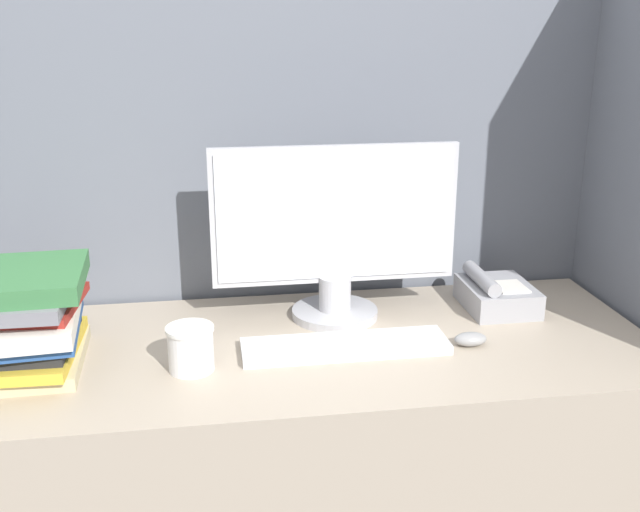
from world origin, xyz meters
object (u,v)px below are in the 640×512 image
at_px(coffee_cup, 191,348).
at_px(monitor, 335,237).
at_px(mouse, 470,339).
at_px(book_stack, 29,320).
at_px(keyboard, 345,346).
at_px(desk_telephone, 496,294).

bearing_deg(coffee_cup, monitor, 34.77).
distance_m(mouse, book_stack, 0.95).
distance_m(monitor, coffee_cup, 0.45).
bearing_deg(mouse, coffee_cup, -177.78).
xyz_separation_m(monitor, keyboard, (-0.01, -0.20, -0.19)).
height_order(monitor, mouse, monitor).
distance_m(coffee_cup, book_stack, 0.34).
distance_m(coffee_cup, desk_telephone, 0.79).
relative_size(keyboard, desk_telephone, 2.28).
relative_size(monitor, book_stack, 1.86).
height_order(coffee_cup, desk_telephone, desk_telephone).
bearing_deg(keyboard, monitor, 86.84).
distance_m(keyboard, mouse, 0.28).
bearing_deg(keyboard, book_stack, 178.14).
distance_m(monitor, keyboard, 0.28).
bearing_deg(keyboard, coffee_cup, -172.83).
xyz_separation_m(mouse, book_stack, (-0.94, 0.04, 0.09)).
xyz_separation_m(monitor, coffee_cup, (-0.34, -0.24, -0.15)).
height_order(monitor, keyboard, monitor).
relative_size(book_stack, desk_telephone, 1.57).
xyz_separation_m(coffee_cup, desk_telephone, (0.75, 0.23, -0.01)).
xyz_separation_m(keyboard, mouse, (0.28, -0.02, 0.01)).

